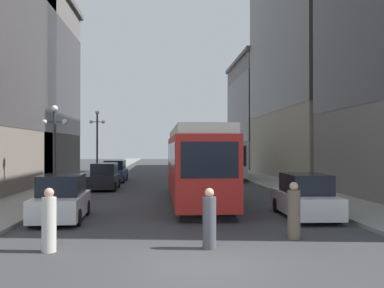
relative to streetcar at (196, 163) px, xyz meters
name	(u,v)px	position (x,y,z in m)	size (l,w,h in m)	color
ground_plane	(201,265)	(-0.79, -12.25, -2.10)	(200.00, 200.00, 0.00)	#38383A
sidewalk_left	(101,172)	(-8.78, 27.75, -2.03)	(3.41, 120.00, 0.15)	gray
sidewalk_right	(239,172)	(7.20, 27.75, -2.03)	(3.41, 120.00, 0.15)	gray
streetcar	(196,163)	(0.00, 0.00, 0.00)	(2.72, 13.17, 3.89)	black
transit_bus	(220,157)	(3.77, 18.97, -0.15)	(3.03, 12.86, 3.45)	black
parked_car_left_near	(61,199)	(-5.78, -5.21, -1.26)	(2.03, 4.37, 1.82)	black
parked_car_left_mid	(115,172)	(-5.78, 14.53, -1.26)	(1.92, 4.95, 1.82)	black
parked_car_right_far	(305,197)	(4.19, -5.12, -1.26)	(1.99, 4.86, 1.82)	black
parked_car_left_far	(104,177)	(-5.78, 7.83, -1.26)	(1.91, 4.81, 1.82)	black
pedestrian_crossing_near	(49,222)	(-4.91, -10.57, -1.27)	(0.40, 0.40, 1.79)	beige
pedestrian_crossing_far	(294,212)	(2.44, -9.33, -1.26)	(0.41, 0.41, 1.82)	#6B5B4C
pedestrian_on_sidewalk	(209,220)	(-0.40, -10.50, -1.29)	(0.39, 0.39, 1.75)	#4C4C56
lamp_post_left_near	(55,136)	(-7.68, 1.51, 1.42)	(1.41, 0.36, 5.09)	#333338
lamp_post_left_far	(97,134)	(-7.68, 17.32, 2.03)	(1.41, 0.36, 6.14)	#333338
building_right_corner	(289,113)	(16.60, 39.17, 5.82)	(16.00, 18.21, 15.45)	slate
building_right_far	(341,41)	(15.78, 18.79, 11.25)	(14.34, 22.07, 25.92)	gray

